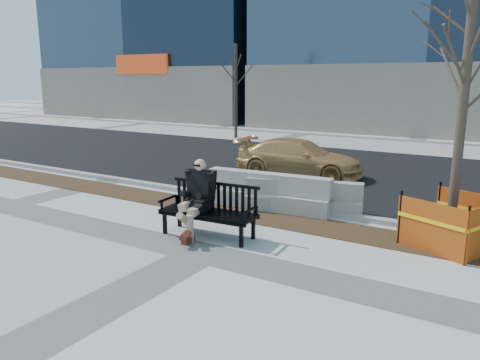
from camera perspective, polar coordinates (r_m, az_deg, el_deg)
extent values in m
plane|color=beige|center=(8.91, -4.55, -8.82)|extent=(120.00, 120.00, 0.00)
cube|color=#47301C|center=(10.99, 3.48, -4.62)|extent=(40.00, 1.20, 0.02)
cube|color=black|center=(16.56, 13.69, 0.85)|extent=(60.00, 10.40, 0.01)
cube|color=#9E9B93|center=(11.79, 5.68, -3.20)|extent=(60.00, 0.25, 0.12)
imported|color=tan|center=(15.76, 7.16, 0.51)|extent=(4.35, 2.11, 1.22)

